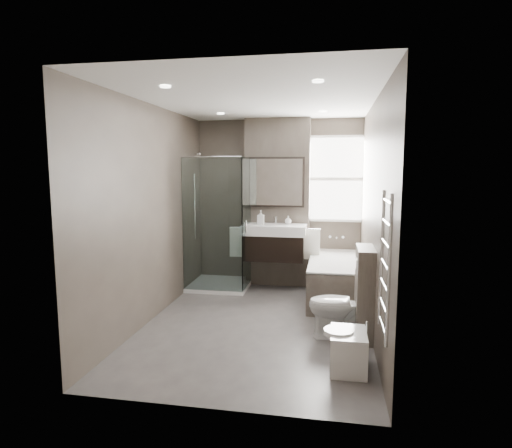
% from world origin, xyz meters
% --- Properties ---
extents(room, '(2.70, 3.90, 2.70)m').
position_xyz_m(room, '(0.00, 0.00, 1.30)').
color(room, '#514D4B').
rests_on(room, ground).
extents(vanity_pier, '(1.00, 0.25, 2.60)m').
position_xyz_m(vanity_pier, '(0.00, 1.77, 1.30)').
color(vanity_pier, '#4E453D').
rests_on(vanity_pier, ground).
extents(vanity, '(0.95, 0.47, 0.66)m').
position_xyz_m(vanity, '(0.00, 1.43, 0.74)').
color(vanity, black).
rests_on(vanity, vanity_pier).
extents(mirror_cabinet, '(0.86, 0.08, 0.76)m').
position_xyz_m(mirror_cabinet, '(0.00, 1.61, 1.63)').
color(mirror_cabinet, black).
rests_on(mirror_cabinet, vanity_pier).
extents(towel_left, '(0.24, 0.06, 0.44)m').
position_xyz_m(towel_left, '(-0.56, 1.40, 0.72)').
color(towel_left, white).
rests_on(towel_left, vanity_pier).
extents(towel_right, '(0.24, 0.06, 0.44)m').
position_xyz_m(towel_right, '(0.56, 1.40, 0.72)').
color(towel_right, white).
rests_on(towel_right, vanity_pier).
extents(shower_enclosure, '(0.90, 0.90, 2.00)m').
position_xyz_m(shower_enclosure, '(-0.75, 1.35, 0.49)').
color(shower_enclosure, white).
rests_on(shower_enclosure, ground).
extents(bathtub, '(0.75, 1.60, 0.57)m').
position_xyz_m(bathtub, '(0.92, 1.10, 0.32)').
color(bathtub, '#4E453D').
rests_on(bathtub, ground).
extents(window, '(0.98, 0.06, 1.33)m').
position_xyz_m(window, '(0.90, 1.88, 1.68)').
color(window, white).
rests_on(window, room).
extents(toilet, '(0.72, 0.42, 0.72)m').
position_xyz_m(toilet, '(0.97, -0.29, 0.36)').
color(toilet, white).
rests_on(toilet, ground).
extents(cistern_box, '(0.19, 0.55, 1.00)m').
position_xyz_m(cistern_box, '(1.21, -0.25, 0.50)').
color(cistern_box, '#4E453D').
rests_on(cistern_box, ground).
extents(bidet, '(0.40, 0.45, 0.47)m').
position_xyz_m(bidet, '(1.01, -1.05, 0.19)').
color(bidet, white).
rests_on(bidet, ground).
extents(towel_radiator, '(0.03, 0.49, 1.10)m').
position_xyz_m(towel_radiator, '(1.25, -1.60, 1.12)').
color(towel_radiator, silver).
rests_on(towel_radiator, room).
extents(soap_bottle_a, '(0.10, 0.10, 0.21)m').
position_xyz_m(soap_bottle_a, '(-0.21, 1.43, 1.11)').
color(soap_bottle_a, white).
rests_on(soap_bottle_a, vanity).
extents(soap_bottle_b, '(0.10, 0.10, 0.13)m').
position_xyz_m(soap_bottle_b, '(0.19, 1.55, 1.06)').
color(soap_bottle_b, white).
rests_on(soap_bottle_b, vanity).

